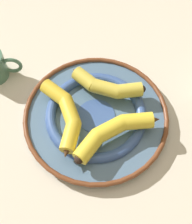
% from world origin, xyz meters
% --- Properties ---
extents(ground_plane, '(2.80, 2.80, 0.00)m').
position_xyz_m(ground_plane, '(0.00, 0.00, 0.00)').
color(ground_plane, beige).
extents(decorative_bowl, '(0.35, 0.35, 0.04)m').
position_xyz_m(decorative_bowl, '(-0.03, 0.01, 0.02)').
color(decorative_bowl, slate).
rests_on(decorative_bowl, ground_plane).
extents(banana_a, '(0.19, 0.09, 0.03)m').
position_xyz_m(banana_a, '(-0.05, -0.06, 0.05)').
color(banana_a, gold).
rests_on(banana_a, decorative_bowl).
extents(banana_b, '(0.19, 0.13, 0.04)m').
position_xyz_m(banana_b, '(-0.08, 0.06, 0.06)').
color(banana_b, yellow).
rests_on(banana_b, decorative_bowl).
extents(banana_c, '(0.11, 0.19, 0.03)m').
position_xyz_m(banana_c, '(0.03, 0.03, 0.05)').
color(banana_c, gold).
rests_on(banana_c, decorative_bowl).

